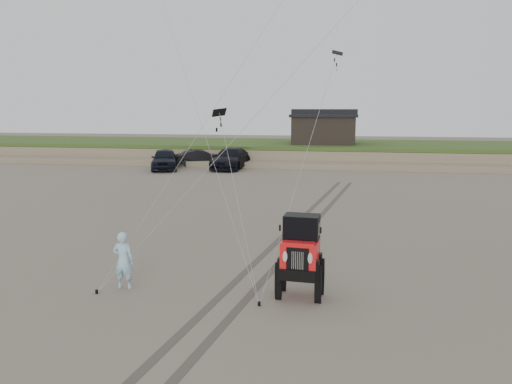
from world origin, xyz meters
TOP-DOWN VIEW (x-y plane):
  - ground at (0.00, 0.00)m, footprint 160.00×160.00m
  - dune_ridge at (0.00, 37.50)m, footprint 160.00×14.25m
  - cabin at (2.00, 37.00)m, footprint 6.40×5.40m
  - truck_a at (-11.13, 27.76)m, footprint 3.60×5.63m
  - truck_b at (-8.91, 31.00)m, footprint 4.69×3.17m
  - truck_c at (-5.71, 29.37)m, footprint 2.72×6.19m
  - jeep at (2.78, 0.72)m, footprint 2.54×5.20m
  - man at (-2.43, 0.53)m, footprint 0.64×0.43m
  - stake_main at (-3.04, -0.02)m, footprint 0.08×0.08m
  - stake_aux at (1.75, -0.10)m, footprint 0.08×0.08m
  - tire_tracks at (2.00, 8.00)m, footprint 5.22×29.74m

SIDE VIEW (x-z plane):
  - ground at x=0.00m, z-range 0.00..0.00m
  - tire_tracks at x=2.00m, z-range 0.00..0.01m
  - stake_main at x=-3.04m, z-range 0.00..0.12m
  - stake_aux at x=1.75m, z-range 0.00..0.12m
  - truck_b at x=-8.91m, z-range 0.00..1.46m
  - dune_ridge at x=0.00m, z-range -0.04..1.68m
  - man at x=-2.43m, z-range 0.00..1.73m
  - truck_c at x=-5.71m, z-range 0.00..1.77m
  - truck_a at x=-11.13m, z-range 0.00..1.78m
  - jeep at x=2.78m, z-range 0.00..1.89m
  - cabin at x=2.00m, z-range 1.56..4.91m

